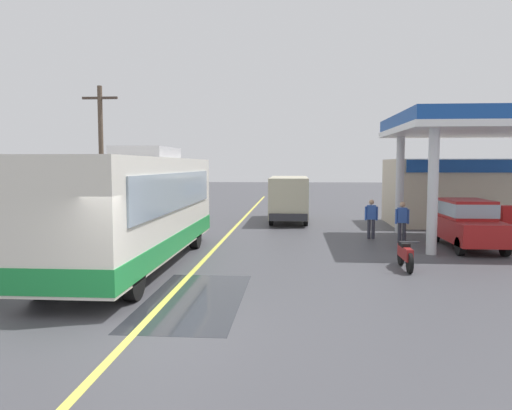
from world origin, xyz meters
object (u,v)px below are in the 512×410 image
(coach_bus_main, at_px, (138,210))
(pedestrian_near_pump, at_px, (371,217))
(motorcycle_parked_forecourt, at_px, (405,254))
(pedestrian_by_shop, at_px, (402,220))
(minibus_opposing_lane, at_px, (289,195))
(car_at_pump, at_px, (467,221))

(coach_bus_main, distance_m, pedestrian_near_pump, 10.22)
(motorcycle_parked_forecourt, distance_m, pedestrian_by_shop, 5.08)
(minibus_opposing_lane, bearing_deg, coach_bus_main, -109.82)
(minibus_opposing_lane, height_order, pedestrian_near_pump, minibus_opposing_lane)
(minibus_opposing_lane, bearing_deg, car_at_pump, -51.16)
(coach_bus_main, distance_m, minibus_opposing_lane, 13.26)
(motorcycle_parked_forecourt, bearing_deg, pedestrian_near_pump, 90.71)
(car_at_pump, xyz_separation_m, motorcycle_parked_forecourt, (-3.13, -3.98, -0.57))
(minibus_opposing_lane, relative_size, pedestrian_by_shop, 3.69)
(pedestrian_near_pump, bearing_deg, motorcycle_parked_forecourt, -89.29)
(coach_bus_main, relative_size, car_at_pump, 2.63)
(pedestrian_near_pump, bearing_deg, coach_bus_main, -142.02)
(pedestrian_by_shop, bearing_deg, car_at_pump, -24.57)
(car_at_pump, bearing_deg, minibus_opposing_lane, 128.84)
(car_at_pump, xyz_separation_m, pedestrian_by_shop, (-2.17, 0.99, -0.08))
(motorcycle_parked_forecourt, height_order, pedestrian_near_pump, pedestrian_near_pump)
(motorcycle_parked_forecourt, distance_m, pedestrian_near_pump, 6.16)
(motorcycle_parked_forecourt, bearing_deg, car_at_pump, 51.83)
(minibus_opposing_lane, height_order, pedestrian_by_shop, minibus_opposing_lane)
(coach_bus_main, xyz_separation_m, motorcycle_parked_forecourt, (8.11, 0.13, -1.28))
(car_at_pump, relative_size, motorcycle_parked_forecourt, 2.33)
(pedestrian_by_shop, bearing_deg, pedestrian_near_pump, 131.32)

